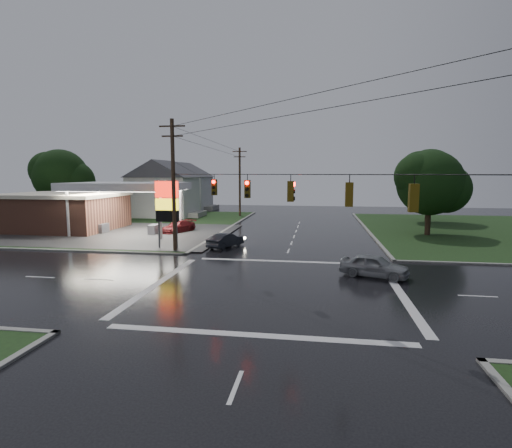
# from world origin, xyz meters

# --- Properties ---
(ground) EXTENTS (120.00, 120.00, 0.00)m
(ground) POSITION_xyz_m (0.00, 0.00, 0.00)
(ground) COLOR black
(ground) RESTS_ON ground
(grass_nw) EXTENTS (36.00, 36.00, 0.08)m
(grass_nw) POSITION_xyz_m (-26.00, 26.00, 0.04)
(grass_nw) COLOR #1D3316
(grass_nw) RESTS_ON ground
(gas_station) EXTENTS (26.20, 18.00, 5.60)m
(gas_station) POSITION_xyz_m (-25.68, 19.70, 2.55)
(gas_station) COLOR #2D2D2D
(gas_station) RESTS_ON ground
(pylon_sign) EXTENTS (2.00, 0.35, 6.00)m
(pylon_sign) POSITION_xyz_m (-10.50, 10.50, 4.01)
(pylon_sign) COLOR #59595E
(pylon_sign) RESTS_ON ground
(utility_pole_nw) EXTENTS (2.20, 0.32, 11.00)m
(utility_pole_nw) POSITION_xyz_m (-9.50, 9.50, 5.72)
(utility_pole_nw) COLOR #382619
(utility_pole_nw) RESTS_ON ground
(utility_pole_n) EXTENTS (2.20, 0.32, 10.50)m
(utility_pole_n) POSITION_xyz_m (-9.50, 38.00, 5.47)
(utility_pole_n) COLOR #382619
(utility_pole_n) RESTS_ON ground
(traffic_signals) EXTENTS (26.87, 26.87, 1.47)m
(traffic_signals) POSITION_xyz_m (0.02, -0.02, 6.48)
(traffic_signals) COLOR black
(traffic_signals) RESTS_ON ground
(house_near) EXTENTS (11.05, 8.48, 8.60)m
(house_near) POSITION_xyz_m (-20.95, 36.00, 4.41)
(house_near) COLOR silver
(house_near) RESTS_ON ground
(house_far) EXTENTS (11.05, 8.48, 8.60)m
(house_far) POSITION_xyz_m (-21.95, 48.00, 4.41)
(house_far) COLOR silver
(house_far) RESTS_ON ground
(tree_nw_behind) EXTENTS (8.93, 7.60, 10.00)m
(tree_nw_behind) POSITION_xyz_m (-33.84, 29.99, 6.18)
(tree_nw_behind) COLOR black
(tree_nw_behind) RESTS_ON ground
(tree_ne_near) EXTENTS (7.99, 6.80, 8.98)m
(tree_ne_near) POSITION_xyz_m (14.14, 21.99, 5.56)
(tree_ne_near) COLOR black
(tree_ne_near) RESTS_ON ground
(tree_ne_far) EXTENTS (8.46, 7.20, 9.80)m
(tree_ne_far) POSITION_xyz_m (17.15, 33.99, 6.18)
(tree_ne_far) COLOR black
(tree_ne_far) RESTS_ON ground
(car_north) EXTENTS (2.83, 4.19, 1.31)m
(car_north) POSITION_xyz_m (-5.68, 11.92, 0.65)
(car_north) COLOR #22252B
(car_north) RESTS_ON ground
(car_crossing) EXTENTS (4.60, 3.16, 1.45)m
(car_crossing) POSITION_xyz_m (6.03, 3.33, 0.73)
(car_crossing) COLOR gray
(car_crossing) RESTS_ON ground
(car_pump) EXTENTS (3.51, 4.87, 1.31)m
(car_pump) POSITION_xyz_m (-13.00, 19.95, 0.65)
(car_pump) COLOR maroon
(car_pump) RESTS_ON ground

